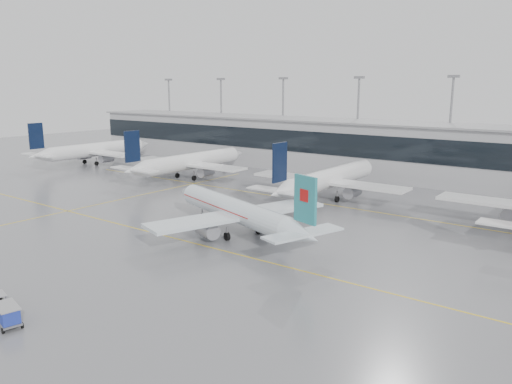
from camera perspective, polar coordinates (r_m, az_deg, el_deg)
The scene contains 13 objects.
ground at distance 65.53m, azimuth -6.35°, elevation -6.03°, with size 320.00×320.00×0.00m, color slate.
taxi_line_main at distance 65.53m, azimuth -6.35°, elevation -6.02°, with size 120.00×0.25×0.01m, color gold.
taxi_line_north at distance 88.91m, azimuth 6.99°, elevation -1.23°, with size 120.00×0.25×0.01m, color gold.
taxi_line_cross at distance 96.71m, azimuth -13.25°, elevation -0.38°, with size 0.25×60.00×0.01m, color gold.
terminal at distance 116.33m, azimuth 15.02°, elevation 4.57°, with size 180.00×15.00×12.00m, color #A5A5A9.
terminal_glass at distance 109.23m, azimuth 13.56°, elevation 4.98°, with size 180.00×0.20×5.00m, color black.
terminal_roof at distance 115.74m, azimuth 15.19°, elevation 7.61°, with size 182.00×16.00×0.40m, color gray.
light_masts at distance 121.25m, azimuth 16.29°, elevation 8.27°, with size 156.40×1.00×22.60m.
air_canada_jet at distance 68.51m, azimuth -2.02°, elevation -2.31°, with size 33.20×26.59×10.43m.
parked_jet_a at distance 138.76m, azimuth -18.07°, elevation 4.57°, with size 29.64×36.96×11.72m.
parked_jet_b at distance 112.12m, azimuth -7.67°, elevation 3.42°, with size 29.64×36.96×11.72m.
parked_jet_c at distance 91.30m, azimuth 8.21°, elevation 1.47°, with size 29.64×36.96×11.72m.
baggage_cart at distance 48.82m, azimuth -26.52°, elevation -12.35°, with size 3.32×2.32×1.87m.
Camera 1 is at (42.99, -45.17, 20.16)m, focal length 35.00 mm.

